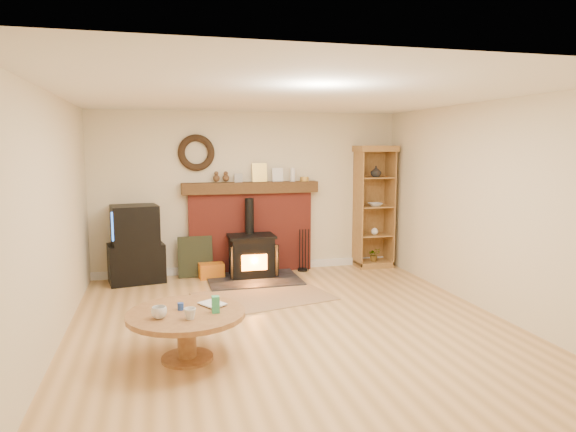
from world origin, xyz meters
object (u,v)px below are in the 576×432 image
object	(u,v)px
wood_stove	(252,257)
coffee_table	(186,321)
tv_unit	(136,246)
curio_cabinet	(373,207)

from	to	relation	value
wood_stove	coffee_table	world-z (taller)	wood_stove
tv_unit	curio_cabinet	world-z (taller)	curio_cabinet
wood_stove	tv_unit	bearing A→B (deg)	173.49
coffee_table	curio_cabinet	bearing A→B (deg)	44.02
curio_cabinet	coffee_table	xyz separation A→B (m)	(-3.33, -3.22, -0.64)
wood_stove	curio_cabinet	xyz separation A→B (m)	(2.16, 0.29, 0.70)
wood_stove	coffee_table	size ratio (longest dim) A/B	1.23
curio_cabinet	coffee_table	distance (m)	4.67
wood_stove	tv_unit	size ratio (longest dim) A/B	1.19
wood_stove	tv_unit	world-z (taller)	wood_stove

